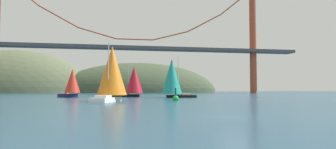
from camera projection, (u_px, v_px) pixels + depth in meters
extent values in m
plane|color=navy|center=(234.00, 117.00, 21.05)|extent=(360.00, 360.00, 0.00)
ellipsoid|color=#5B6647|center=(16.00, 93.00, 143.12)|extent=(71.59, 44.00, 41.72)
ellipsoid|color=#425138|center=(138.00, 92.00, 154.42)|extent=(84.44, 44.00, 31.01)
cylinder|color=#A34228|center=(253.00, 41.00, 124.79)|extent=(2.80, 2.80, 44.71)
cube|color=#47474C|center=(135.00, 48.00, 115.10)|extent=(136.62, 6.00, 1.20)
cylinder|color=#A34228|center=(58.00, 16.00, 110.22)|extent=(14.61, 0.50, 8.21)
cylinder|color=#A34228|center=(97.00, 33.00, 112.65)|extent=(14.51, 0.50, 4.37)
cylinder|color=#A34228|center=(135.00, 39.00, 115.26)|extent=(14.37, 0.50, 0.50)
cylinder|color=#A34228|center=(170.00, 36.00, 118.06)|extent=(14.51, 0.50, 4.37)
cylinder|color=#A34228|center=(204.00, 23.00, 121.05)|extent=(14.61, 0.50, 8.21)
cylinder|color=#A34228|center=(237.00, 2.00, 124.22)|extent=(14.69, 0.50, 12.04)
cube|color=black|center=(181.00, 96.00, 65.35)|extent=(6.80, 2.56, 0.57)
cube|color=beige|center=(187.00, 94.00, 65.47)|extent=(2.26, 1.65, 0.36)
cylinder|color=#B2B2B7|center=(178.00, 75.00, 65.51)|extent=(0.14, 0.14, 8.82)
cone|color=teal|center=(172.00, 76.00, 65.37)|extent=(4.94, 4.94, 7.87)
cube|color=black|center=(126.00, 96.00, 70.12)|extent=(6.50, 2.45, 0.62)
cube|color=beige|center=(121.00, 94.00, 69.79)|extent=(2.17, 1.49, 0.36)
cylinder|color=#B2B2B7|center=(128.00, 79.00, 70.51)|extent=(0.14, 0.14, 7.24)
cone|color=#B21423|center=(134.00, 80.00, 70.95)|extent=(4.86, 4.86, 6.45)
cube|color=#191E4C|center=(67.00, 96.00, 67.52)|extent=(5.03, 5.45, 0.77)
cube|color=beige|center=(65.00, 93.00, 68.20)|extent=(2.12, 2.19, 0.36)
cylinder|color=#B2B2B7|center=(69.00, 79.00, 67.34)|extent=(0.14, 0.14, 6.71)
cone|color=red|center=(72.00, 81.00, 66.53)|extent=(4.92, 4.92, 5.48)
cube|color=white|center=(106.00, 100.00, 43.87)|extent=(4.67, 7.61, 0.71)
cube|color=beige|center=(103.00, 96.00, 42.61)|extent=(2.45, 2.79, 0.36)
cylinder|color=#B2B2B7|center=(108.00, 70.00, 44.80)|extent=(0.14, 0.14, 8.27)
cone|color=orange|center=(112.00, 70.00, 46.38)|extent=(6.00, 6.00, 7.80)
sphere|color=green|center=(176.00, 99.00, 49.76)|extent=(1.10, 1.10, 1.10)
cylinder|color=black|center=(176.00, 93.00, 49.81)|extent=(0.20, 0.20, 1.60)
sphere|color=#F2EA99|center=(176.00, 87.00, 49.85)|extent=(0.24, 0.24, 0.24)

